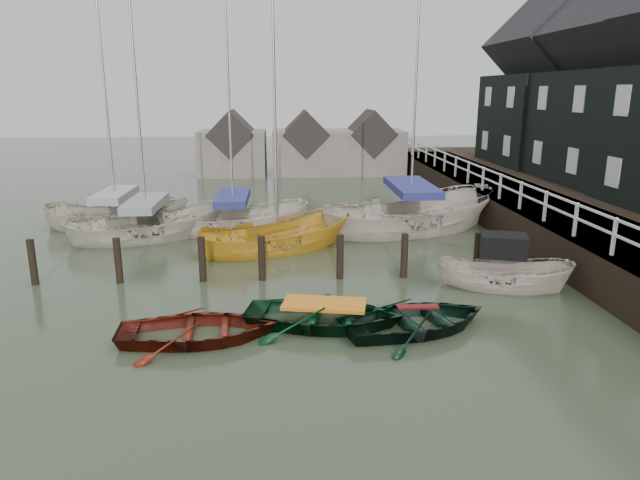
{
  "coord_description": "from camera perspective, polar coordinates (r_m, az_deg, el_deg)",
  "views": [
    {
      "loc": [
        -0.46,
        -13.73,
        5.65
      ],
      "look_at": [
        0.54,
        2.4,
        1.4
      ],
      "focal_mm": 32.0,
      "sensor_mm": 36.0,
      "label": 1
    }
  ],
  "objects": [
    {
      "name": "rowboat_red",
      "position": [
        13.86,
        -11.97,
        -9.68
      ],
      "size": [
        3.89,
        2.91,
        0.77
      ],
      "primitive_type": "imported",
      "rotation": [
        0.0,
        0.0,
        1.64
      ],
      "color": "#56160C",
      "rests_on": "ground"
    },
    {
      "name": "sailboat_b",
      "position": [
        23.71,
        -8.59,
        0.94
      ],
      "size": [
        6.21,
        2.42,
        11.82
      ],
      "rotation": [
        0.0,
        0.0,
        1.59
      ],
      "color": "beige",
      "rests_on": "ground"
    },
    {
      "name": "rowboat_green",
      "position": [
        14.32,
        0.44,
        -8.51
      ],
      "size": [
        4.39,
        3.51,
        0.81
      ],
      "primitive_type": "imported",
      "rotation": [
        0.0,
        0.0,
        1.38
      ],
      "color": "black",
      "rests_on": "ground"
    },
    {
      "name": "far_sheds",
      "position": [
        39.93,
        -1.71,
        9.28
      ],
      "size": [
        14.0,
        4.08,
        4.39
      ],
      "color": "#665B51",
      "rests_on": "ground"
    },
    {
      "name": "sailboat_e",
      "position": [
        25.69,
        -19.59,
        1.3
      ],
      "size": [
        6.24,
        2.63,
        10.39
      ],
      "rotation": [
        0.0,
        0.0,
        1.52
      ],
      "color": "#B8B19D",
      "rests_on": "ground"
    },
    {
      "name": "land_strip",
      "position": [
        28.88,
        28.91,
        1.59
      ],
      "size": [
        14.0,
        38.0,
        1.5
      ],
      "primitive_type": "cube",
      "color": "black",
      "rests_on": "ground"
    },
    {
      "name": "ground",
      "position": [
        14.86,
        -1.54,
        -7.63
      ],
      "size": [
        120.0,
        120.0,
        0.0
      ],
      "primitive_type": "plane",
      "color": "#323C26",
      "rests_on": "ground"
    },
    {
      "name": "motorboat",
      "position": [
        17.72,
        17.78,
        -4.21
      ],
      "size": [
        4.14,
        2.56,
        2.32
      ],
      "rotation": [
        0.0,
        0.0,
        1.27
      ],
      "color": "beige",
      "rests_on": "ground"
    },
    {
      "name": "pier",
      "position": [
        26.2,
        18.83,
        3.07
      ],
      "size": [
        3.04,
        32.0,
        2.7
      ],
      "color": "black",
      "rests_on": "ground"
    },
    {
      "name": "sailboat_a",
      "position": [
        23.46,
        -16.81,
        0.31
      ],
      "size": [
        6.46,
        4.35,
        10.02
      ],
      "rotation": [
        0.0,
        0.0,
        1.95
      ],
      "color": "#B9B19E",
      "rests_on": "ground"
    },
    {
      "name": "sailboat_d",
      "position": [
        24.06,
        8.98,
        1.1
      ],
      "size": [
        8.53,
        5.43,
        12.55
      ],
      "rotation": [
        0.0,
        0.0,
        1.9
      ],
      "color": "beige",
      "rests_on": "ground"
    },
    {
      "name": "sailboat_c",
      "position": [
        21.05,
        -4.28,
        -0.85
      ],
      "size": [
        6.44,
        4.6,
        9.7
      ],
      "rotation": [
        0.0,
        0.0,
        2.0
      ],
      "color": "gold",
      "rests_on": "ground"
    },
    {
      "name": "rowboat_dkgreen",
      "position": [
        14.28,
        9.64,
        -8.8
      ],
      "size": [
        4.42,
        3.69,
        0.79
      ],
      "primitive_type": "imported",
      "rotation": [
        0.0,
        0.0,
        1.86
      ],
      "color": "black",
      "rests_on": "ground"
    },
    {
      "name": "mooring_pilings",
      "position": [
        17.52,
        -5.55,
        -2.44
      ],
      "size": [
        13.72,
        0.22,
        1.8
      ],
      "color": "black",
      "rests_on": "ground"
    }
  ]
}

